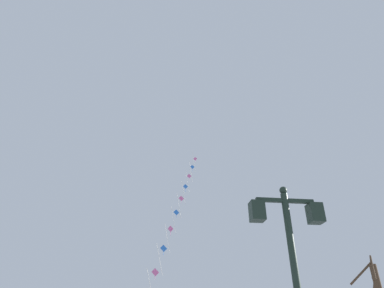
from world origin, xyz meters
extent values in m
sphere|color=#1E2D23|center=(2.67, 6.30, 4.30)|extent=(0.16, 0.16, 0.16)
cube|color=#1E2D23|center=(2.67, 6.30, 4.07)|extent=(1.23, 0.08, 0.08)
cube|color=#1E2D23|center=(2.05, 6.30, 3.82)|extent=(0.28, 0.28, 0.40)
cube|color=beige|center=(2.05, 6.30, 3.82)|extent=(0.19, 0.19, 0.30)
cube|color=#1E2D23|center=(3.28, 6.30, 3.82)|extent=(0.28, 0.28, 0.40)
cube|color=beige|center=(3.28, 6.30, 3.82)|extent=(0.19, 0.19, 0.30)
cylinder|color=silver|center=(0.00, 19.24, 3.81)|extent=(0.49, 1.38, 1.62)
cylinder|color=silver|center=(0.47, 20.60, 5.41)|extent=(0.49, 1.38, 1.62)
cylinder|color=silver|center=(0.93, 21.96, 7.02)|extent=(0.49, 1.38, 1.62)
cylinder|color=silver|center=(1.39, 23.32, 8.63)|extent=(0.49, 1.38, 1.62)
cylinder|color=silver|center=(1.85, 24.67, 10.23)|extent=(0.49, 1.38, 1.62)
cylinder|color=silver|center=(2.32, 26.03, 11.84)|extent=(0.49, 1.38, 1.62)
cylinder|color=silver|center=(2.78, 27.39, 13.45)|extent=(0.49, 1.38, 1.62)
cylinder|color=silver|center=(3.24, 28.75, 15.05)|extent=(0.49, 1.38, 1.62)
cylinder|color=silver|center=(3.71, 30.11, 16.66)|extent=(0.49, 1.38, 1.62)
cube|color=pink|center=(0.23, 19.92, 4.61)|extent=(0.44, 0.12, 0.45)
cylinder|color=pink|center=(0.23, 19.92, 4.33)|extent=(0.03, 0.04, 0.22)
cube|color=blue|center=(0.70, 21.28, 6.22)|extent=(0.44, 0.10, 0.45)
cylinder|color=blue|center=(0.70, 21.28, 5.92)|extent=(0.02, 0.04, 0.25)
cube|color=pink|center=(1.16, 22.64, 7.82)|extent=(0.39, 0.25, 0.45)
cylinder|color=pink|center=(1.16, 22.64, 7.49)|extent=(0.04, 0.05, 0.31)
cube|color=blue|center=(1.62, 24.00, 9.43)|extent=(0.44, 0.08, 0.45)
cylinder|color=blue|center=(1.62, 24.00, 9.13)|extent=(0.02, 0.05, 0.24)
cube|color=pink|center=(2.09, 25.35, 11.04)|extent=(0.45, 0.07, 0.45)
cylinder|color=pink|center=(2.09, 25.35, 10.75)|extent=(0.02, 0.05, 0.23)
cube|color=blue|center=(2.55, 26.71, 12.64)|extent=(0.42, 0.18, 0.45)
cylinder|color=blue|center=(2.55, 26.71, 12.31)|extent=(0.03, 0.05, 0.32)
cube|color=pink|center=(3.01, 28.07, 14.25)|extent=(0.42, 0.18, 0.45)
cylinder|color=pink|center=(3.01, 28.07, 13.97)|extent=(0.02, 0.03, 0.21)
cube|color=blue|center=(3.48, 29.43, 15.86)|extent=(0.44, 0.12, 0.45)
cylinder|color=blue|center=(3.48, 29.43, 15.52)|extent=(0.03, 0.04, 0.32)
cube|color=pink|center=(3.94, 30.79, 17.46)|extent=(0.38, 0.25, 0.45)
cylinder|color=pink|center=(3.94, 30.79, 17.18)|extent=(0.02, 0.02, 0.22)
cylinder|color=#4C3826|center=(7.24, 10.72, 3.55)|extent=(0.50, 0.67, 0.88)
cylinder|color=#4C3826|center=(7.14, 11.29, 3.44)|extent=(0.71, 0.62, 0.72)
cylinder|color=#4C3826|center=(7.63, 11.36, 3.63)|extent=(0.42, 0.75, 0.63)
camera|label=1|loc=(-0.02, -0.03, 1.71)|focal=31.10mm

